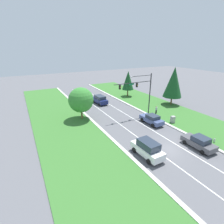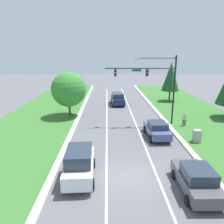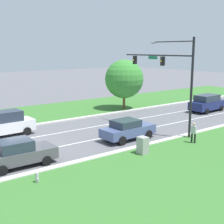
{
  "view_description": "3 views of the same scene",
  "coord_description": "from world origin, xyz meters",
  "px_view_note": "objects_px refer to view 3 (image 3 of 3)",
  "views": [
    {
      "loc": [
        -16.47,
        -14.41,
        13.11
      ],
      "look_at": [
        -1.68,
        13.39,
        1.25
      ],
      "focal_mm": 28.0,
      "sensor_mm": 36.0,
      "label": 1
    },
    {
      "loc": [
        -1.7,
        -13.54,
        8.43
      ],
      "look_at": [
        -1.14,
        12.43,
        1.48
      ],
      "focal_mm": 35.0,
      "sensor_mm": 36.0,
      "label": 2
    },
    {
      "loc": [
        22.45,
        -8.18,
        7.31
      ],
      "look_at": [
        -1.67,
        10.01,
        1.22
      ],
      "focal_mm": 50.0,
      "sensor_mm": 36.0,
      "label": 3
    }
  ],
  "objects_px": {
    "white_suv": "(6,123)",
    "pedestrian": "(194,132)",
    "traffic_signal_mast": "(170,70)",
    "graphite_sedan": "(18,153)",
    "navy_suv": "(207,103)",
    "utility_cabinet": "(143,146)",
    "fire_hydrant": "(37,178)",
    "slate_blue_sedan": "(128,129)",
    "oak_near_left_tree": "(124,79)"
  },
  "relations": [
    {
      "from": "graphite_sedan",
      "to": "pedestrian",
      "type": "bearing_deg",
      "value": 74.76
    },
    {
      "from": "utility_cabinet",
      "to": "pedestrian",
      "type": "relative_size",
      "value": 0.77
    },
    {
      "from": "graphite_sedan",
      "to": "utility_cabinet",
      "type": "bearing_deg",
      "value": 68.49
    },
    {
      "from": "graphite_sedan",
      "to": "fire_hydrant",
      "type": "bearing_deg",
      "value": -2.59
    },
    {
      "from": "graphite_sedan",
      "to": "slate_blue_sedan",
      "type": "height_order",
      "value": "graphite_sedan"
    },
    {
      "from": "graphite_sedan",
      "to": "navy_suv",
      "type": "relative_size",
      "value": 0.91
    },
    {
      "from": "traffic_signal_mast",
      "to": "utility_cabinet",
      "type": "relative_size",
      "value": 6.43
    },
    {
      "from": "pedestrian",
      "to": "graphite_sedan",
      "type": "bearing_deg",
      "value": 60.93
    },
    {
      "from": "slate_blue_sedan",
      "to": "fire_hydrant",
      "type": "relative_size",
      "value": 6.79
    },
    {
      "from": "navy_suv",
      "to": "pedestrian",
      "type": "xyz_separation_m",
      "value": [
        7.41,
        -11.79,
        -0.09
      ]
    },
    {
      "from": "graphite_sedan",
      "to": "slate_blue_sedan",
      "type": "xyz_separation_m",
      "value": [
        -0.4,
        9.35,
        0.01
      ]
    },
    {
      "from": "traffic_signal_mast",
      "to": "slate_blue_sedan",
      "type": "xyz_separation_m",
      "value": [
        -0.48,
        -4.35,
        -4.66
      ]
    },
    {
      "from": "navy_suv",
      "to": "graphite_sedan",
      "type": "bearing_deg",
      "value": -84.25
    },
    {
      "from": "slate_blue_sedan",
      "to": "fire_hydrant",
      "type": "xyz_separation_m",
      "value": [
        3.64,
        -9.53,
        -0.52
      ]
    },
    {
      "from": "oak_near_left_tree",
      "to": "graphite_sedan",
      "type": "bearing_deg",
      "value": -58.28
    },
    {
      "from": "fire_hydrant",
      "to": "oak_near_left_tree",
      "type": "xyz_separation_m",
      "value": [
        -14.0,
        17.6,
        3.41
      ]
    },
    {
      "from": "traffic_signal_mast",
      "to": "white_suv",
      "type": "distance_m",
      "value": 14.83
    },
    {
      "from": "white_suv",
      "to": "navy_suv",
      "type": "relative_size",
      "value": 0.93
    },
    {
      "from": "graphite_sedan",
      "to": "traffic_signal_mast",
      "type": "bearing_deg",
      "value": 90.38
    },
    {
      "from": "traffic_signal_mast",
      "to": "white_suv",
      "type": "height_order",
      "value": "traffic_signal_mast"
    },
    {
      "from": "fire_hydrant",
      "to": "oak_near_left_tree",
      "type": "height_order",
      "value": "oak_near_left_tree"
    },
    {
      "from": "white_suv",
      "to": "traffic_signal_mast",
      "type": "bearing_deg",
      "value": 55.55
    },
    {
      "from": "navy_suv",
      "to": "fire_hydrant",
      "type": "relative_size",
      "value": 7.21
    },
    {
      "from": "utility_cabinet",
      "to": "oak_near_left_tree",
      "type": "height_order",
      "value": "oak_near_left_tree"
    },
    {
      "from": "slate_blue_sedan",
      "to": "white_suv",
      "type": "bearing_deg",
      "value": -135.11
    },
    {
      "from": "traffic_signal_mast",
      "to": "utility_cabinet",
      "type": "xyz_separation_m",
      "value": [
        3.09,
        -5.93,
        -4.87
      ]
    },
    {
      "from": "graphite_sedan",
      "to": "pedestrian",
      "type": "xyz_separation_m",
      "value": [
        3.63,
        12.72,
        0.09
      ]
    },
    {
      "from": "graphite_sedan",
      "to": "fire_hydrant",
      "type": "relative_size",
      "value": 6.53
    },
    {
      "from": "white_suv",
      "to": "pedestrian",
      "type": "xyz_separation_m",
      "value": [
        11.12,
        10.99,
        -0.16
      ]
    },
    {
      "from": "white_suv",
      "to": "pedestrian",
      "type": "height_order",
      "value": "white_suv"
    },
    {
      "from": "graphite_sedan",
      "to": "utility_cabinet",
      "type": "distance_m",
      "value": 8.39
    },
    {
      "from": "navy_suv",
      "to": "oak_near_left_tree",
      "type": "height_order",
      "value": "oak_near_left_tree"
    },
    {
      "from": "traffic_signal_mast",
      "to": "fire_hydrant",
      "type": "bearing_deg",
      "value": -77.17
    },
    {
      "from": "traffic_signal_mast",
      "to": "navy_suv",
      "type": "distance_m",
      "value": 12.32
    },
    {
      "from": "utility_cabinet",
      "to": "traffic_signal_mast",
      "type": "bearing_deg",
      "value": 117.53
    },
    {
      "from": "utility_cabinet",
      "to": "fire_hydrant",
      "type": "distance_m",
      "value": 7.95
    },
    {
      "from": "fire_hydrant",
      "to": "traffic_signal_mast",
      "type": "bearing_deg",
      "value": 102.83
    },
    {
      "from": "pedestrian",
      "to": "fire_hydrant",
      "type": "bearing_deg",
      "value": 75.13
    },
    {
      "from": "fire_hydrant",
      "to": "graphite_sedan",
      "type": "bearing_deg",
      "value": 176.71
    },
    {
      "from": "utility_cabinet",
      "to": "fire_hydrant",
      "type": "xyz_separation_m",
      "value": [
        0.07,
        -7.95,
        -0.31
      ]
    },
    {
      "from": "traffic_signal_mast",
      "to": "navy_suv",
      "type": "height_order",
      "value": "traffic_signal_mast"
    },
    {
      "from": "utility_cabinet",
      "to": "oak_near_left_tree",
      "type": "bearing_deg",
      "value": 145.28
    },
    {
      "from": "white_suv",
      "to": "slate_blue_sedan",
      "type": "bearing_deg",
      "value": 44.92
    },
    {
      "from": "white_suv",
      "to": "slate_blue_sedan",
      "type": "height_order",
      "value": "white_suv"
    },
    {
      "from": "traffic_signal_mast",
      "to": "fire_hydrant",
      "type": "relative_size",
      "value": 11.93
    },
    {
      "from": "graphite_sedan",
      "to": "fire_hydrant",
      "type": "xyz_separation_m",
      "value": [
        3.24,
        -0.19,
        -0.51
      ]
    },
    {
      "from": "graphite_sedan",
      "to": "navy_suv",
      "type": "bearing_deg",
      "value": 99.46
    },
    {
      "from": "white_suv",
      "to": "utility_cabinet",
      "type": "xyz_separation_m",
      "value": [
        10.66,
        6.03,
        -0.45
      ]
    },
    {
      "from": "traffic_signal_mast",
      "to": "oak_near_left_tree",
      "type": "relative_size",
      "value": 1.37
    },
    {
      "from": "slate_blue_sedan",
      "to": "utility_cabinet",
      "type": "relative_size",
      "value": 3.66
    }
  ]
}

